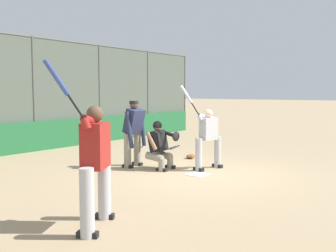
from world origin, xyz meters
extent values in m
plane|color=tan|center=(0.00, 0.00, 0.00)|extent=(160.00, 160.00, 0.00)
cube|color=white|center=(0.00, 0.00, 0.01)|extent=(0.43, 0.43, 0.01)
cylinder|color=#515651|center=(-8.54, -6.18, 1.82)|extent=(0.08, 0.08, 3.64)
cylinder|color=#515651|center=(-5.69, -6.18, 1.82)|extent=(0.08, 0.08, 3.64)
cylinder|color=#515651|center=(-2.85, -6.18, 1.82)|extent=(0.08, 0.08, 3.64)
cylinder|color=#515651|center=(0.00, -6.18, 1.82)|extent=(0.08, 0.08, 3.64)
cube|color=#515B51|center=(0.00, -6.18, 1.82)|extent=(17.07, 0.01, 3.64)
cylinder|color=#515651|center=(0.00, -6.18, 3.61)|extent=(17.07, 0.06, 0.06)
cube|color=#236638|center=(0.00, -6.08, 0.47)|extent=(16.73, 0.18, 0.93)
cylinder|color=#B7B7BC|center=(-1.02, -0.06, 0.39)|extent=(0.16, 0.16, 0.79)
cube|color=black|center=(-1.02, -0.06, 0.04)|extent=(0.17, 0.30, 0.08)
cylinder|color=#B7B7BC|center=(-0.39, -0.21, 0.39)|extent=(0.16, 0.16, 0.79)
cube|color=black|center=(-0.39, -0.21, 0.04)|extent=(0.17, 0.30, 0.08)
cube|color=#B7B7BC|center=(-0.71, -0.14, 0.99)|extent=(0.47, 0.34, 0.54)
sphere|color=beige|center=(-0.71, -0.14, 1.36)|extent=(0.20, 0.20, 0.20)
cylinder|color=#B7B7BC|center=(-0.71, -0.16, 1.27)|extent=(0.55, 0.27, 0.20)
cylinder|color=#B7B7BC|center=(-0.45, -0.22, 1.27)|extent=(0.10, 0.14, 0.15)
sphere|color=black|center=(-0.45, -0.25, 1.33)|extent=(0.04, 0.04, 0.04)
cylinder|color=black|center=(-0.42, -0.34, 1.48)|extent=(0.10, 0.21, 0.31)
cylinder|color=#B7BCC1|center=(-0.34, -0.55, 1.83)|extent=(0.17, 0.32, 0.44)
cylinder|color=gray|center=(-0.22, -0.94, 0.15)|extent=(0.15, 0.15, 0.30)
cylinder|color=gray|center=(-0.19, -1.13, 0.32)|extent=(0.23, 0.48, 0.24)
cube|color=black|center=(-0.22, -0.94, 0.04)|extent=(0.13, 0.27, 0.08)
cylinder|color=gray|center=(0.19, -0.89, 0.15)|extent=(0.15, 0.15, 0.30)
cylinder|color=gray|center=(0.21, -1.09, 0.32)|extent=(0.23, 0.48, 0.24)
cube|color=black|center=(0.19, -0.89, 0.04)|extent=(0.13, 0.27, 0.08)
cube|color=black|center=(0.01, -1.15, 0.69)|extent=(0.48, 0.40, 0.55)
cube|color=black|center=(0.00, -1.01, 0.69)|extent=(0.41, 0.18, 0.45)
sphere|color=#936B4C|center=(0.01, -1.15, 1.03)|extent=(0.20, 0.20, 0.20)
sphere|color=black|center=(0.01, -1.15, 1.07)|extent=(0.23, 0.23, 0.23)
cylinder|color=black|center=(-0.18, -0.93, 0.86)|extent=(0.24, 0.54, 0.16)
ellipsoid|color=black|center=(-0.11, -0.68, 0.83)|extent=(0.31, 0.13, 0.24)
cylinder|color=#936B4C|center=(0.28, -1.12, 0.72)|extent=(0.12, 0.32, 0.44)
cylinder|color=gray|center=(-0.03, -1.85, 0.43)|extent=(0.18, 0.18, 0.86)
cube|color=black|center=(-0.03, -1.85, 0.04)|extent=(0.13, 0.29, 0.08)
cylinder|color=gray|center=(0.36, -1.83, 0.43)|extent=(0.18, 0.18, 0.86)
cube|color=black|center=(0.36, -1.83, 0.04)|extent=(0.13, 0.29, 0.08)
cube|color=#282D4C|center=(0.16, -1.78, 1.16)|extent=(0.49, 0.43, 0.65)
sphere|color=brown|center=(0.16, -1.78, 1.57)|extent=(0.21, 0.21, 0.21)
cylinder|color=black|center=(0.16, -1.78, 1.63)|extent=(0.22, 0.22, 0.07)
cylinder|color=#282D4C|center=(-0.11, -1.73, 0.96)|extent=(0.14, 0.24, 0.91)
cylinder|color=#282D4C|center=(0.42, -1.70, 0.96)|extent=(0.16, 0.25, 0.91)
cylinder|color=#B7B7BC|center=(3.47, 0.56, 0.46)|extent=(0.19, 0.19, 0.92)
cube|color=black|center=(3.47, 0.56, 0.04)|extent=(0.23, 0.30, 0.08)
cylinder|color=#B7B7BC|center=(4.14, 0.93, 0.46)|extent=(0.19, 0.19, 0.92)
cube|color=black|center=(4.14, 0.93, 0.04)|extent=(0.23, 0.30, 0.08)
cube|color=maroon|center=(3.80, 0.75, 1.16)|extent=(0.57, 0.49, 0.63)
sphere|color=brown|center=(3.80, 0.75, 1.59)|extent=(0.23, 0.23, 0.23)
cylinder|color=maroon|center=(3.82, 0.73, 1.48)|extent=(0.62, 0.36, 0.24)
cylinder|color=maroon|center=(4.08, 0.88, 1.48)|extent=(0.18, 0.18, 0.17)
sphere|color=black|center=(4.10, 0.85, 1.55)|extent=(0.04, 0.04, 0.04)
cylinder|color=black|center=(4.18, 0.81, 1.70)|extent=(0.21, 0.13, 0.32)
cylinder|color=#334789|center=(4.39, 0.70, 2.07)|extent=(0.32, 0.21, 0.46)
sphere|color=black|center=(-3.53, -3.00, 0.03)|extent=(0.04, 0.04, 0.04)
cylinder|color=black|center=(-3.37, -2.96, 0.03)|extent=(0.33, 0.11, 0.03)
cylinder|color=#28282D|center=(-2.98, -2.87, 0.03)|extent=(0.46, 0.18, 0.07)
sphere|color=black|center=(-2.64, -4.59, 0.03)|extent=(0.04, 0.04, 0.04)
cylinder|color=black|center=(-2.63, -4.42, 0.03)|extent=(0.05, 0.33, 0.03)
cylinder|color=#B7BCC1|center=(-2.61, -4.03, 0.03)|extent=(0.09, 0.46, 0.07)
ellipsoid|color=brown|center=(-1.75, -1.34, 0.06)|extent=(0.33, 0.21, 0.12)
ellipsoid|color=brown|center=(-1.66, -1.24, 0.05)|extent=(0.12, 0.09, 0.09)
camera|label=1|loc=(7.49, 4.74, 1.90)|focal=42.00mm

